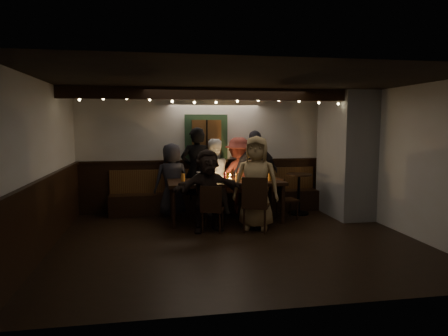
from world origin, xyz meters
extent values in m
cube|color=black|center=(0.00, 0.00, -0.01)|extent=(6.00, 5.00, 0.01)
cube|color=black|center=(0.00, 0.00, 2.60)|extent=(6.00, 5.00, 0.01)
cube|color=silver|center=(0.00, 2.50, 1.30)|extent=(6.00, 0.01, 2.60)
cube|color=silver|center=(-3.00, 0.00, 1.30)|extent=(0.01, 5.00, 2.60)
cube|color=silver|center=(3.00, 0.00, 1.30)|extent=(0.01, 5.00, 2.60)
cube|color=black|center=(0.00, 2.48, 0.55)|extent=(6.00, 0.05, 1.10)
cube|color=black|center=(-2.98, 0.00, 0.55)|extent=(0.05, 5.00, 1.10)
cube|color=gray|center=(2.65, 1.50, 1.30)|extent=(0.70, 1.40, 2.60)
cube|color=black|center=(0.00, 2.23, 0.23)|extent=(4.60, 0.45, 0.45)
cube|color=#522A11|center=(0.00, 2.41, 0.70)|extent=(4.60, 0.06, 0.50)
cube|color=#234027|center=(-0.20, 2.44, 1.65)|extent=(0.95, 0.04, 1.00)
cube|color=#522A11|center=(-0.20, 2.38, 1.65)|extent=(0.64, 0.12, 0.76)
cube|color=black|center=(0.00, 1.00, 2.49)|extent=(6.00, 0.16, 0.22)
sphere|color=#FFE599|center=(-2.60, 0.98, 2.36)|extent=(0.04, 0.04, 0.04)
sphere|color=#FFE599|center=(-2.20, 0.98, 2.38)|extent=(0.04, 0.04, 0.04)
sphere|color=#FFE599|center=(-1.80, 0.98, 2.39)|extent=(0.04, 0.04, 0.04)
sphere|color=#FFE599|center=(-1.40, 0.98, 2.37)|extent=(0.04, 0.04, 0.04)
sphere|color=#FFE599|center=(-1.00, 0.98, 2.35)|extent=(0.04, 0.04, 0.04)
sphere|color=#FFE599|center=(-0.60, 0.98, 2.33)|extent=(0.04, 0.04, 0.04)
sphere|color=#FFE599|center=(-0.20, 0.98, 2.34)|extent=(0.04, 0.04, 0.04)
sphere|color=#FFE599|center=(0.20, 0.98, 2.36)|extent=(0.04, 0.04, 0.04)
sphere|color=#FFE599|center=(0.60, 0.98, 2.38)|extent=(0.04, 0.04, 0.04)
sphere|color=#FFE599|center=(1.00, 0.98, 2.39)|extent=(0.04, 0.04, 0.04)
sphere|color=#FFE599|center=(1.40, 0.98, 2.37)|extent=(0.04, 0.04, 0.04)
sphere|color=#FFE599|center=(1.80, 0.98, 2.35)|extent=(0.04, 0.04, 0.04)
sphere|color=#FFE599|center=(2.20, 0.98, 2.33)|extent=(0.04, 0.04, 0.04)
sphere|color=#FFE599|center=(2.60, 0.98, 2.34)|extent=(0.04, 0.04, 0.04)
cube|color=black|center=(0.06, 1.40, 0.78)|extent=(2.29, 0.98, 0.07)
cylinder|color=black|center=(-1.00, 1.00, 0.38)|extent=(0.08, 0.08, 0.75)
cylinder|color=black|center=(-1.00, 1.80, 0.38)|extent=(0.08, 0.08, 0.75)
cylinder|color=black|center=(1.11, 1.00, 0.38)|extent=(0.08, 0.08, 0.75)
cylinder|color=black|center=(1.11, 1.80, 0.38)|extent=(0.08, 0.08, 0.75)
cylinder|color=#BF7226|center=(-0.79, 1.46, 0.89)|extent=(0.08, 0.08, 0.15)
cylinder|color=#BF7226|center=(-0.46, 1.22, 0.89)|extent=(0.08, 0.08, 0.15)
cylinder|color=silver|center=(-0.14, 1.59, 0.89)|extent=(0.08, 0.08, 0.15)
cylinder|color=#BF7226|center=(0.28, 1.34, 0.89)|extent=(0.08, 0.08, 0.15)
cylinder|color=silver|center=(0.70, 1.68, 0.89)|extent=(0.08, 0.08, 0.15)
cylinder|color=#BF7226|center=(0.91, 1.21, 0.89)|extent=(0.08, 0.08, 0.15)
cylinder|color=white|center=(-0.51, 1.07, 0.83)|extent=(0.28, 0.28, 0.02)
cube|color=#B2B2B7|center=(0.06, 1.35, 0.84)|extent=(0.17, 0.11, 0.05)
cylinder|color=#990C0C|center=(0.02, 1.35, 0.90)|extent=(0.04, 0.04, 0.17)
cylinder|color=gold|center=(0.09, 1.35, 0.90)|extent=(0.04, 0.04, 0.17)
cylinder|color=silver|center=(0.15, 1.45, 0.86)|extent=(0.05, 0.05, 0.09)
sphere|color=#FFB24C|center=(0.15, 1.45, 0.93)|extent=(0.03, 0.03, 0.03)
cube|color=black|center=(-0.31, 0.67, 0.40)|extent=(0.49, 0.49, 0.04)
cube|color=black|center=(-0.37, 0.51, 0.63)|extent=(0.38, 0.16, 0.44)
cylinder|color=black|center=(-0.12, 0.77, 0.19)|extent=(0.03, 0.03, 0.38)
cylinder|color=black|center=(-0.21, 0.47, 0.19)|extent=(0.03, 0.03, 0.38)
cylinder|color=black|center=(-0.41, 0.87, 0.19)|extent=(0.03, 0.03, 0.38)
cylinder|color=black|center=(-0.51, 0.57, 0.19)|extent=(0.03, 0.03, 0.38)
cube|color=black|center=(0.46, 0.55, 0.47)|extent=(0.60, 0.60, 0.04)
cube|color=black|center=(0.38, 0.36, 0.75)|extent=(0.44, 0.21, 0.52)
cylinder|color=black|center=(0.70, 0.65, 0.22)|extent=(0.04, 0.04, 0.45)
cylinder|color=black|center=(0.56, 0.31, 0.22)|extent=(0.04, 0.04, 0.45)
cylinder|color=black|center=(0.36, 0.79, 0.22)|extent=(0.04, 0.04, 0.45)
cylinder|color=black|center=(0.22, 0.45, 0.22)|extent=(0.04, 0.04, 0.45)
cube|color=black|center=(1.34, 1.37, 0.39)|extent=(0.44, 0.44, 0.04)
cube|color=black|center=(1.17, 1.34, 0.63)|extent=(0.10, 0.38, 0.44)
cylinder|color=black|center=(1.51, 1.24, 0.19)|extent=(0.03, 0.03, 0.37)
cylinder|color=black|center=(1.21, 1.20, 0.19)|extent=(0.03, 0.03, 0.37)
cylinder|color=black|center=(1.46, 1.55, 0.19)|extent=(0.03, 0.03, 0.37)
cylinder|color=black|center=(1.16, 1.50, 0.19)|extent=(0.03, 0.03, 0.37)
cylinder|color=black|center=(1.72, 1.76, 0.01)|extent=(0.45, 0.45, 0.03)
cylinder|color=black|center=(1.72, 1.76, 0.43)|extent=(0.06, 0.06, 0.86)
cylinder|color=black|center=(1.72, 1.76, 0.86)|extent=(0.55, 0.55, 0.03)
imported|color=#23232C|center=(-0.98, 2.08, 0.77)|extent=(0.86, 0.67, 1.54)
imported|color=black|center=(-0.45, 2.10, 0.94)|extent=(0.75, 0.56, 1.87)
imported|color=silver|center=(-0.11, 2.03, 0.81)|extent=(0.92, 0.79, 1.63)
imported|color=maroon|center=(0.47, 2.11, 0.83)|extent=(1.18, 0.83, 1.66)
imported|color=#252530|center=(0.83, 2.03, 0.90)|extent=(1.13, 0.67, 1.80)
imported|color=black|center=(-0.40, 0.69, 0.75)|extent=(1.46, 0.75, 1.50)
imported|color=tan|center=(0.51, 0.74, 0.86)|extent=(0.98, 0.81, 1.73)
camera|label=1|loc=(-1.32, -6.35, 1.94)|focal=32.00mm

